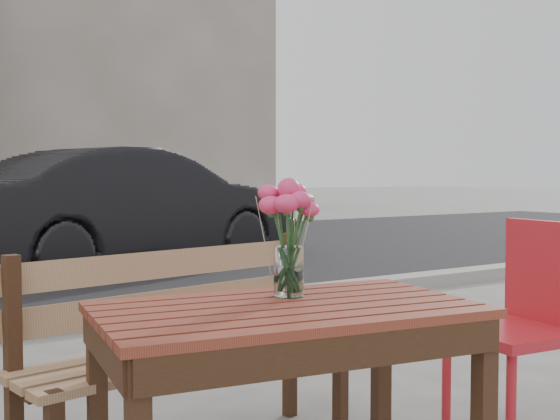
% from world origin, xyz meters
% --- Properties ---
extents(main_table, '(1.17, 0.79, 0.67)m').
position_xyz_m(main_table, '(-0.17, 0.01, 0.56)').
color(main_table, maroon).
rests_on(main_table, ground).
extents(main_bench, '(1.35, 0.58, 0.81)m').
position_xyz_m(main_bench, '(-0.19, 0.65, 0.49)').
color(main_bench, '#95704D').
rests_on(main_bench, ground).
extents(red_chair, '(0.47, 0.47, 0.86)m').
position_xyz_m(red_chair, '(1.01, 0.08, 0.50)').
color(red_chair, '#B31D26').
rests_on(red_chair, ground).
extents(main_vase, '(0.20, 0.20, 0.37)m').
position_xyz_m(main_vase, '(-0.08, 0.13, 0.90)').
color(main_vase, white).
rests_on(main_vase, main_table).
extents(parked_car, '(4.22, 2.29, 1.32)m').
position_xyz_m(parked_car, '(1.65, 5.88, 0.66)').
color(parked_car, black).
rests_on(parked_car, ground).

